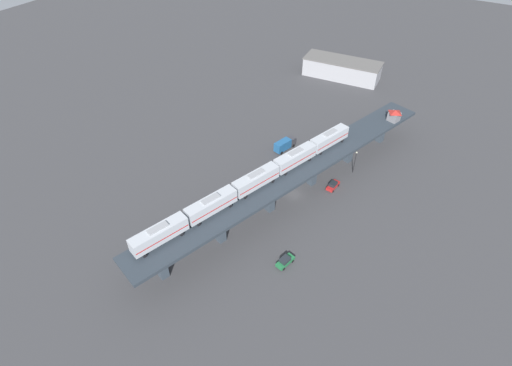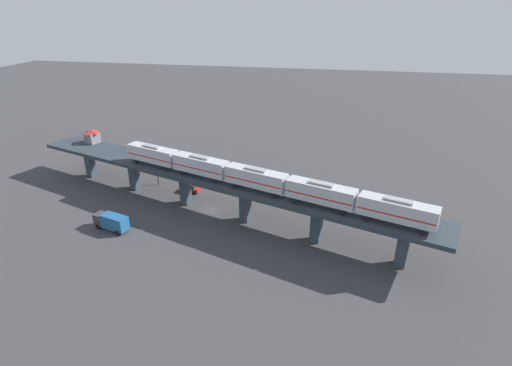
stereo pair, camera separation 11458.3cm
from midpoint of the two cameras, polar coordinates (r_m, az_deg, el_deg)
The scene contains 8 objects.
ground_plane at distance 74.79m, azimuth -40.68°, elevation -30.13°, with size 400.00×400.00×0.00m, color #38383A.
elevated_viaduct at distance 69.81m, azimuth -42.32°, elevation -26.66°, with size 36.74×90.01×8.01m.
subway_train at distance 59.02m, azimuth -40.48°, elevation -31.51°, with size 22.17×60.15×4.45m.
signal_hut at distance 99.13m, azimuth -48.98°, elevation -11.71°, with size 4.07×4.07×3.40m.
street_car_green at distance 66.02m, azimuth -20.91°, elevation -32.08°, with size 2.79×4.70×1.89m.
street_car_red at distance 81.23m, azimuth -40.08°, elevation -23.97°, with size 2.31×4.57×1.89m.
delivery_truck at distance 82.85m, azimuth -55.59°, elevation -28.20°, with size 4.09×7.54×3.20m.
street_lamp at distance 86.27m, azimuth -43.47°, elevation -19.27°, with size 0.44×0.44×6.94m.
Camera 2 is at (-70.47, -24.11, 39.87)m, focal length 28.00 mm.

